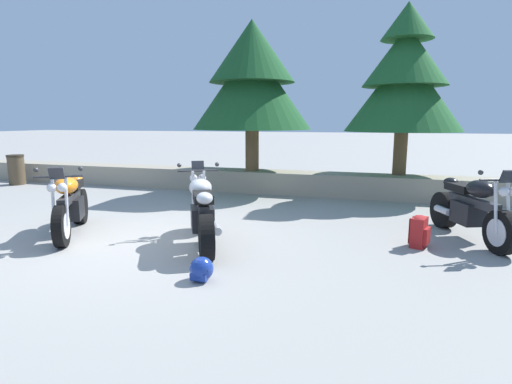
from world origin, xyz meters
name	(u,v)px	position (x,y,z in m)	size (l,w,h in m)	color
ground_plane	(136,242)	(0.00, 0.00, 0.00)	(120.00, 120.00, 0.00)	gray
stone_wall	(240,180)	(0.00, 4.80, 0.28)	(36.00, 0.80, 0.55)	gray
motorcycle_orange_near_left	(70,205)	(-1.23, 0.06, 0.49)	(1.22, 1.86, 1.18)	black
motorcycle_silver_centre	(202,212)	(1.02, 0.22, 0.49)	(1.18, 1.88, 1.18)	black
motorcycle_black_far_right	(471,209)	(4.89, 1.62, 0.49)	(1.03, 1.97, 1.18)	black
rider_backpack	(419,231)	(4.11, 1.00, 0.24)	(0.32, 0.34, 0.47)	#A31E1E
rider_helmet	(201,269)	(1.61, -1.11, 0.14)	(0.28, 0.28, 0.28)	navy
pine_tree_far_left	(252,78)	(0.35, 4.76, 2.88)	(2.97, 2.97, 3.72)	brown
pine_tree_mid_left	(405,78)	(3.95, 5.08, 2.79)	(2.68, 2.68, 3.92)	brown
trash_bin	(16,170)	(-6.52, 3.88, 0.43)	(0.46, 0.46, 0.86)	brown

